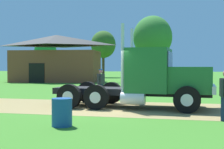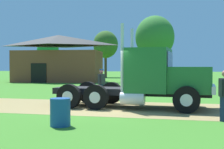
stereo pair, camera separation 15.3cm
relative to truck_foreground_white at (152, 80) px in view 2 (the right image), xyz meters
The scene contains 9 objects.
ground_plane 2.48m from the truck_foreground_white, behind, with size 200.00×200.00×0.00m, color #3B7924.
dirt_track 2.47m from the truck_foreground_white, behind, with size 120.00×5.08×0.01m, color #947F4D.
truck_foreground_white is the anchor object (origin of this frame).
visitor_far_side 4.94m from the truck_foreground_white, 132.12° to the left, with size 0.37×0.65×1.70m.
steel_barrel 5.41m from the truck_foreground_white, 115.17° to the right, with size 0.62×0.62×0.86m, color #19478C.
shed_building 25.05m from the truck_foreground_white, 122.58° to the left, with size 10.85×6.47×5.58m.
tree_left 46.09m from the truck_foreground_white, 120.71° to the left, with size 3.98×3.98×6.95m.
tree_mid 39.58m from the truck_foreground_white, 107.71° to the left, with size 4.18×4.18×7.85m.
tree_right 30.02m from the truck_foreground_white, 95.59° to the left, with size 5.33×5.33×8.80m.
Camera 2 is at (3.65, -13.55, 1.84)m, focal length 50.42 mm.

